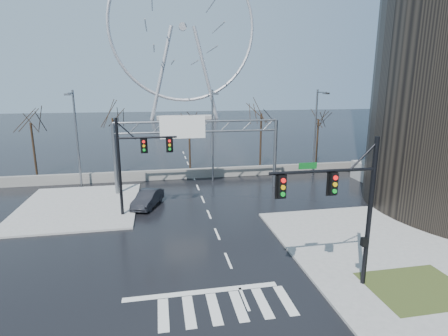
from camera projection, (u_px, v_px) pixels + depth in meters
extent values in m
plane|color=black|center=(228.00, 261.00, 21.26)|extent=(260.00, 260.00, 0.00)
cube|color=gray|center=(359.00, 233.00, 24.98)|extent=(12.00, 10.00, 0.15)
cube|color=gray|center=(79.00, 206.00, 30.71)|extent=(10.00, 12.00, 0.15)
cube|color=#2F3817|center=(417.00, 288.00, 18.09)|extent=(5.00, 4.00, 0.02)
cube|color=slate|center=(194.00, 173.00, 40.26)|extent=(52.00, 0.50, 1.10)
cylinder|color=black|center=(369.00, 215.00, 17.71)|extent=(0.24, 0.24, 8.00)
cylinder|color=black|center=(323.00, 171.00, 16.67)|extent=(5.40, 0.16, 0.16)
cube|color=black|center=(333.00, 184.00, 16.75)|extent=(0.35, 0.28, 1.05)
cube|color=black|center=(282.00, 186.00, 16.28)|extent=(0.35, 0.28, 1.05)
cylinder|color=black|center=(119.00, 168.00, 27.67)|extent=(0.24, 0.24, 8.00)
cylinder|color=black|center=(147.00, 138.00, 27.54)|extent=(4.60, 0.16, 0.16)
cube|color=black|center=(144.00, 145.00, 27.48)|extent=(0.35, 0.28, 1.05)
cube|color=black|center=(170.00, 145.00, 27.85)|extent=(0.35, 0.28, 1.05)
cylinder|color=slate|center=(115.00, 160.00, 33.34)|extent=(0.36, 0.36, 7.00)
cylinder|color=slate|center=(275.00, 154.00, 36.26)|extent=(0.36, 0.36, 7.00)
cylinder|color=slate|center=(198.00, 121.00, 34.00)|extent=(16.00, 0.20, 0.20)
cylinder|color=slate|center=(198.00, 132.00, 34.23)|extent=(16.00, 0.20, 0.20)
cube|color=#0B5419|center=(183.00, 127.00, 33.70)|extent=(4.20, 0.10, 2.00)
cube|color=silver|center=(183.00, 127.00, 33.64)|extent=(4.40, 0.02, 2.20)
cylinder|color=slate|center=(77.00, 140.00, 35.61)|extent=(0.20, 0.20, 10.00)
cylinder|color=slate|center=(70.00, 93.00, 33.49)|extent=(0.12, 2.20, 0.12)
cube|color=slate|center=(68.00, 94.00, 32.55)|extent=(0.50, 0.70, 0.18)
cylinder|color=slate|center=(213.00, 136.00, 38.17)|extent=(0.20, 0.20, 10.00)
cylinder|color=slate|center=(214.00, 93.00, 36.04)|extent=(0.12, 2.20, 0.12)
cube|color=slate|center=(216.00, 94.00, 35.11)|extent=(0.50, 0.70, 0.18)
cylinder|color=slate|center=(315.00, 134.00, 40.36)|extent=(0.20, 0.20, 10.00)
cylinder|color=slate|center=(322.00, 92.00, 38.23)|extent=(0.12, 2.20, 0.12)
cube|color=slate|center=(326.00, 93.00, 37.30)|extent=(0.50, 0.70, 0.18)
cylinder|color=black|center=(34.00, 150.00, 40.20)|extent=(0.24, 0.24, 6.30)
cylinder|color=black|center=(114.00, 147.00, 41.32)|extent=(0.24, 0.24, 6.75)
cylinder|color=black|center=(190.00, 147.00, 44.02)|extent=(0.24, 0.24, 5.85)
cylinder|color=black|center=(261.00, 141.00, 44.57)|extent=(0.24, 0.24, 7.02)
cylinder|color=black|center=(317.00, 142.00, 46.61)|extent=(0.24, 0.24, 6.12)
cube|color=gray|center=(185.00, 117.00, 112.89)|extent=(18.00, 6.00, 1.00)
torus|color=#B2B2B7|center=(183.00, 27.00, 106.59)|extent=(45.00, 1.00, 45.00)
cylinder|color=#B2B2B7|center=(183.00, 27.00, 106.59)|extent=(2.40, 1.50, 2.40)
cylinder|color=#B2B2B7|center=(161.00, 74.00, 108.52)|extent=(8.28, 1.20, 28.82)
cylinder|color=#B2B2B7|center=(206.00, 74.00, 111.08)|extent=(8.28, 1.20, 28.82)
imported|color=black|center=(148.00, 199.00, 30.69)|extent=(2.96, 4.63, 1.44)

